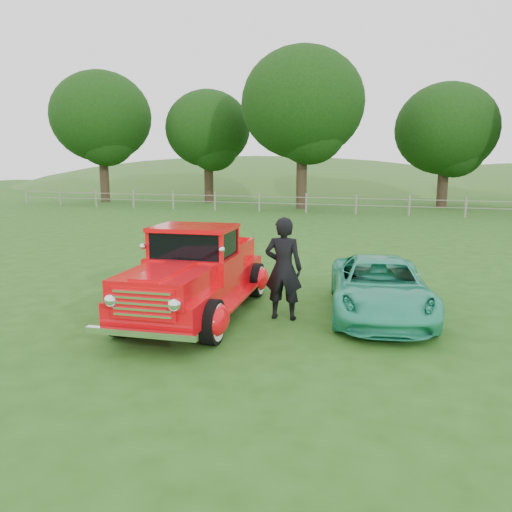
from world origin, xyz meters
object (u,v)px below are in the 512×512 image
(tree_near_east, at_px, (446,129))
(red_pickup, at_px, (196,275))
(teal_sedan, at_px, (380,287))
(tree_near_west, at_px, (303,104))
(man, at_px, (283,269))
(tree_mid_west, at_px, (208,129))
(tree_far_west, at_px, (101,117))

(tree_near_east, height_order, red_pickup, tree_near_east)
(red_pickup, bearing_deg, teal_sedan, 13.43)
(tree_near_west, relative_size, teal_sedan, 2.61)
(red_pickup, bearing_deg, man, 4.25)
(tree_near_west, xyz_separation_m, man, (5.13, -23.86, -5.81))
(tree_mid_west, xyz_separation_m, red_pickup, (11.43, -27.12, -4.75))
(tree_near_west, xyz_separation_m, red_pickup, (3.43, -24.12, -6.00))
(tree_mid_west, relative_size, red_pickup, 1.66)
(tree_far_west, xyz_separation_m, tree_near_east, (25.00, 3.00, -1.24))
(teal_sedan, relative_size, man, 2.02)
(man, bearing_deg, tree_near_east, -101.58)
(tree_mid_west, distance_m, man, 30.24)
(red_pickup, bearing_deg, tree_far_west, 123.21)
(tree_near_east, bearing_deg, man, -97.91)
(tree_mid_west, height_order, man, tree_mid_west)
(tree_near_west, distance_m, tree_near_east, 9.97)
(tree_near_east, relative_size, teal_sedan, 2.08)
(tree_near_east, bearing_deg, tree_mid_west, -176.63)
(tree_mid_west, distance_m, tree_near_east, 17.03)
(tree_near_west, height_order, man, tree_near_west)
(tree_far_west, height_order, teal_sedan, tree_far_west)
(tree_near_west, relative_size, man, 5.28)
(man, bearing_deg, tree_far_west, -53.30)
(tree_near_east, xyz_separation_m, man, (-3.87, -27.86, -4.26))
(tree_mid_west, distance_m, tree_near_west, 8.63)
(tree_far_west, height_order, tree_mid_west, tree_far_west)
(tree_mid_west, relative_size, tree_near_east, 1.02)
(tree_mid_west, distance_m, red_pickup, 29.81)
(tree_mid_west, relative_size, man, 4.28)
(tree_near_west, bearing_deg, tree_near_east, 23.96)
(tree_near_east, bearing_deg, tree_near_west, -156.04)
(teal_sedan, bearing_deg, man, -163.80)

